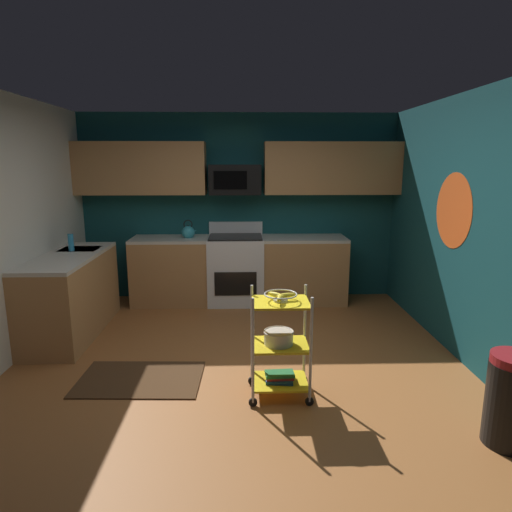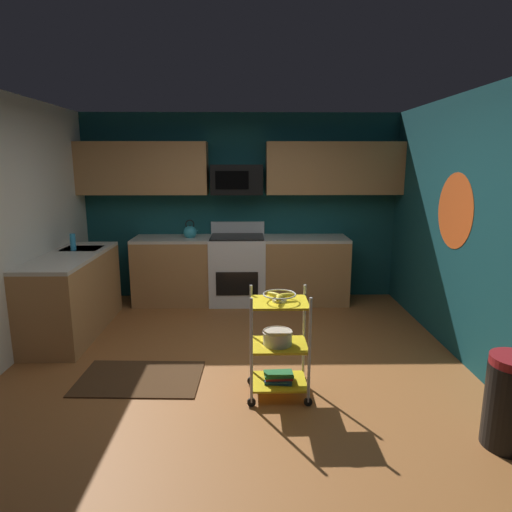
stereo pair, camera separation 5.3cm
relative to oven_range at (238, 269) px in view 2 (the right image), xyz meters
The scene contains 16 objects.
floor 2.16m from the oven_range, 88.64° to the right, with size 4.40×4.80×0.04m, color #995B2D.
wall_back 0.89m from the oven_range, 81.29° to the left, with size 4.52×0.06×2.60m, color #14474C.
wall_right 3.21m from the oven_range, 42.70° to the right, with size 0.06×4.80×2.60m, color #14474C.
wall_flower_decal 2.91m from the oven_range, 34.82° to the right, with size 0.77×0.77×0.00m, color #E5591E.
counter_run 0.76m from the oven_range, 147.55° to the right, with size 3.67×2.24×0.92m.
oven_range is the anchor object (origin of this frame).
upper_cabinets 1.38m from the oven_range, 65.03° to the left, with size 4.40×0.33×0.70m.
microwave 1.23m from the oven_range, 90.26° to the left, with size 0.70×0.39×0.40m.
rolling_cart 2.61m from the oven_range, 81.05° to the right, with size 0.53×0.39×0.91m.
fruit_bowl 2.64m from the oven_range, 81.05° to the right, with size 0.27×0.27×0.07m.
mixing_bowl_large 2.61m from the oven_range, 81.32° to the right, with size 0.25×0.25×0.11m.
book_stack 2.63m from the oven_range, 81.05° to the right, with size 0.25×0.20×0.07m.
kettle 0.83m from the oven_range, behind, with size 0.21×0.18×0.26m.
dish_soap_bottle 2.16m from the oven_range, 154.93° to the right, with size 0.06×0.06×0.20m, color #2D8CBF.
trash_can 3.83m from the oven_range, 59.36° to the right, with size 0.34×0.42×0.66m.
floor_rug 2.48m from the oven_range, 110.14° to the right, with size 1.10×0.70×0.01m, color #472D19.
Camera 2 is at (0.11, -3.92, 1.94)m, focal length 31.15 mm.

